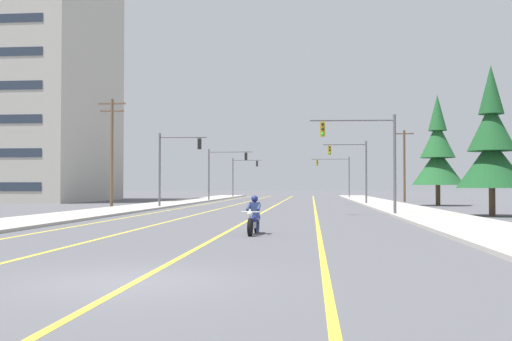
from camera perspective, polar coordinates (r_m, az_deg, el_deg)
The scene contains 18 objects.
ground_plane at distance 11.77m, azimuth -12.34°, elevation -10.35°, with size 400.00×400.00×0.00m, color #515156.
lane_stripe_center at distance 56.21m, azimuth 1.95°, elevation -3.33°, with size 0.16×100.00×0.01m, color yellow.
lane_stripe_left at distance 56.58m, azimuth -2.03°, elevation -3.32°, with size 0.16×100.00×0.01m, color yellow.
lane_stripe_right at distance 56.11m, azimuth 5.63°, elevation -3.33°, with size 0.16×100.00×0.01m, color yellow.
lane_stripe_far_left at distance 57.10m, azimuth -5.32°, elevation -3.30°, with size 0.16×100.00×0.01m, color yellow.
sidewalk_kerb_right at distance 51.58m, azimuth 13.11°, elevation -3.39°, with size 4.40×110.00×0.14m, color #ADA89E.
sidewalk_kerb_left at distance 53.00m, azimuth -10.00°, elevation -3.35°, with size 4.40×110.00×0.14m, color #ADA89E.
motorcycle_with_rider at distance 22.32m, azimuth -0.22°, elevation -4.66°, with size 0.70×2.19×1.46m.
traffic_signal_near_right at distance 37.03m, azimuth 10.86°, elevation 2.11°, with size 5.25×0.56×6.20m.
traffic_signal_near_left at distance 49.68m, azimuth -7.98°, elevation 1.10°, with size 4.00×0.51×6.20m.
traffic_signal_mid_right at distance 58.47m, azimuth 9.37°, elevation 0.73°, with size 4.23×0.37×6.20m.
traffic_signal_mid_left at distance 70.61m, azimuth -3.32°, elevation 0.40°, with size 5.35×0.38×6.20m.
traffic_signal_far_right at distance 90.08m, azimuth 7.87°, elevation 0.02°, with size 5.69×0.37×6.20m.
traffic_signal_far_left at distance 93.38m, azimuth -1.45°, elevation -0.09°, with size 4.62×0.37×6.20m.
utility_pole_left_near at distance 52.37m, azimuth -13.67°, elevation 2.07°, with size 2.39×0.26×9.28m.
utility_pole_right_far at distance 69.32m, azimuth 14.05°, elevation 0.59°, with size 2.17×0.26×8.13m.
conifer_tree_right_verge_near at distance 38.45m, azimuth 21.68°, elevation 2.14°, with size 4.14×4.14×9.12m.
conifer_tree_right_verge_far at distance 57.11m, azimuth 17.04°, elevation 1.47°, with size 4.65×4.65×10.24m.
Camera 1 is at (3.52, -11.08, 1.82)m, focal length 41.67 mm.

